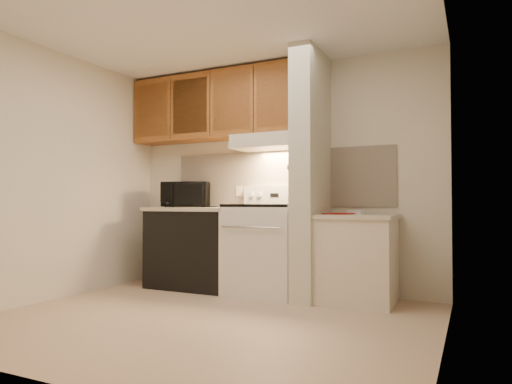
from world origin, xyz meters
The scene contains 50 objects.
floor centered at (0.00, 0.00, 0.00)m, with size 3.60×3.60×0.00m, color tan.
ceiling centered at (0.00, 0.00, 2.50)m, with size 3.60×3.60×0.00m, color white.
wall_back centered at (0.00, 1.50, 1.25)m, with size 3.60×0.02×2.50m, color beige.
wall_left centered at (-1.80, 0.00, 1.25)m, with size 0.02×3.00×2.50m, color beige.
wall_right centered at (1.80, 0.00, 1.25)m, with size 0.02×3.00×2.50m, color beige.
backsplash centered at (0.00, 1.49, 1.24)m, with size 2.60×0.02×0.63m, color #FFE5CC.
range_body centered at (0.00, 1.16, 0.46)m, with size 0.76×0.65×0.92m, color silver.
oven_window centered at (0.00, 0.84, 0.50)m, with size 0.50×0.01×0.30m, color black.
oven_handle centered at (0.00, 0.80, 0.72)m, with size 0.02×0.02×0.65m, color silver.
cooktop centered at (0.00, 1.16, 0.94)m, with size 0.74×0.64×0.03m, color black.
range_backguard centered at (0.00, 1.44, 1.05)m, with size 0.76×0.08×0.20m, color silver.
range_display centered at (0.00, 1.40, 1.05)m, with size 0.10×0.01×0.04m, color black.
range_knob_left_outer centered at (-0.28, 1.40, 1.05)m, with size 0.05×0.05×0.02m, color silver.
range_knob_left_inner centered at (-0.18, 1.40, 1.05)m, with size 0.05×0.05×0.02m, color silver.
range_knob_right_inner centered at (0.18, 1.40, 1.05)m, with size 0.05×0.05×0.02m, color silver.
range_knob_right_outer centered at (0.28, 1.40, 1.05)m, with size 0.05×0.05×0.02m, color silver.
dishwasher_front centered at (-0.88, 1.17, 0.43)m, with size 1.00×0.63×0.87m, color black.
left_countertop centered at (-0.88, 1.17, 0.89)m, with size 1.04×0.67×0.04m, color beige.
spoon_rest centered at (-0.79, 1.36, 0.92)m, with size 0.23×0.07×0.02m, color black.
teal_jar centered at (-1.23, 1.17, 0.96)m, with size 0.09×0.09×0.10m, color #2E645D.
outlet centered at (-0.48, 1.48, 1.10)m, with size 0.08×0.01×0.12m, color beige.
microwave centered at (-1.10, 1.31, 1.06)m, with size 0.54×0.37×0.30m, color black.
partition_pillar centered at (0.51, 1.15, 1.25)m, with size 0.22×0.70×2.50m, color beige.
pillar_trim centered at (0.39, 1.15, 1.30)m, with size 0.01×0.70×0.04m, color #995725.
knife_strip centered at (0.39, 1.10, 1.32)m, with size 0.02×0.42×0.04m, color black.
knife_blade_a centered at (0.38, 0.93, 1.22)m, with size 0.01×0.04×0.16m, color silver.
knife_handle_a centered at (0.38, 0.94, 1.37)m, with size 0.02×0.02×0.10m, color black.
knife_blade_b centered at (0.38, 1.03, 1.21)m, with size 0.01×0.04×0.18m, color silver.
knife_handle_b centered at (0.38, 1.03, 1.37)m, with size 0.02×0.02×0.10m, color black.
knife_blade_c centered at (0.38, 1.10, 1.20)m, with size 0.01×0.04×0.20m, color silver.
knife_handle_c centered at (0.38, 1.10, 1.37)m, with size 0.02×0.02×0.10m, color black.
knife_blade_d centered at (0.38, 1.18, 1.22)m, with size 0.01×0.04×0.16m, color silver.
knife_handle_d centered at (0.38, 1.17, 1.37)m, with size 0.02×0.02×0.10m, color black.
knife_blade_e centered at (0.38, 1.26, 1.21)m, with size 0.01×0.04×0.18m, color silver.
knife_handle_e centered at (0.38, 1.27, 1.37)m, with size 0.02×0.02×0.10m, color black.
oven_mitt centered at (0.38, 1.32, 1.16)m, with size 0.03×0.10×0.24m, color slate.
right_cab_base centered at (0.97, 1.15, 0.40)m, with size 0.70×0.60×0.81m, color beige.
right_countertop centered at (0.97, 1.15, 0.83)m, with size 0.74×0.64×0.04m, color beige.
red_folder centered at (0.79, 1.22, 0.86)m, with size 0.24×0.33×0.01m, color #9D1410.
white_box centered at (0.92, 1.33, 0.87)m, with size 0.15×0.10×0.04m, color white.
range_hood centered at (0.00, 1.28, 1.62)m, with size 0.78×0.44×0.15m, color beige.
hood_lip centered at (0.00, 1.07, 1.58)m, with size 0.78×0.04×0.06m, color beige.
upper_cabinets centered at (-0.69, 1.32, 2.08)m, with size 2.18×0.33×0.77m, color #995725.
cab_door_a centered at (-1.51, 1.17, 2.08)m, with size 0.46×0.01×0.63m, color #995725.
cab_gap_a centered at (-1.23, 1.16, 2.08)m, with size 0.01×0.01×0.73m, color black.
cab_door_b centered at (-0.96, 1.17, 2.08)m, with size 0.46×0.01×0.63m, color #995725.
cab_gap_b centered at (-0.69, 1.16, 2.08)m, with size 0.01×0.01×0.73m, color black.
cab_door_c centered at (-0.42, 1.17, 2.08)m, with size 0.46×0.01×0.63m, color #995725.
cab_gap_c centered at (-0.14, 1.16, 2.08)m, with size 0.01×0.01×0.73m, color black.
cab_door_d centered at (0.13, 1.17, 2.08)m, with size 0.46×0.01×0.63m, color #995725.
Camera 1 is at (1.99, -3.24, 0.96)m, focal length 32.00 mm.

